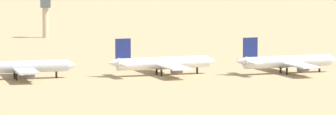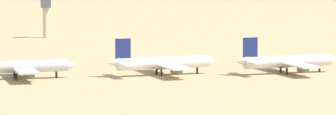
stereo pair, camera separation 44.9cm
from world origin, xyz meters
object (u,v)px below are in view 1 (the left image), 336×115
parked_jet_navy_5 (287,61)px  parked_jet_red_3 (19,67)px  control_tower (45,14)px  parked_jet_navy_4 (162,63)px

parked_jet_navy_5 → parked_jet_red_3: bearing=170.3°
parked_jet_red_3 → control_tower: 183.74m
parked_jet_red_3 → parked_jet_navy_4: bearing=-2.8°
parked_jet_red_3 → parked_jet_navy_5: size_ratio=0.98×
parked_jet_navy_4 → parked_jet_navy_5: 46.47m
parked_jet_red_3 → parked_jet_navy_5: bearing=-5.7°
parked_jet_navy_5 → control_tower: (-74.45, 184.03, 7.87)m
control_tower → parked_jet_navy_4: bearing=-81.1°
parked_jet_red_3 → parked_jet_navy_5: parked_jet_navy_5 is taller
parked_jet_navy_4 → parked_jet_red_3: bearing=173.2°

